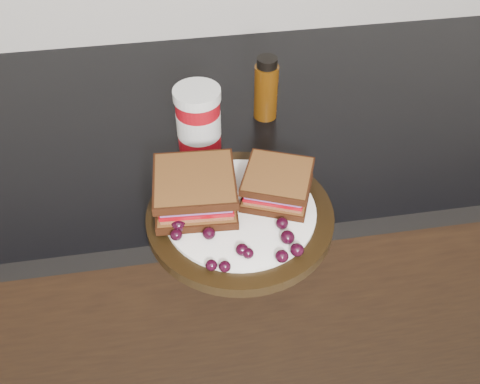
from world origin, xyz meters
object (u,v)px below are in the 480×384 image
object	(u,v)px
oil_bottle	(266,88)
plate	(240,216)
sandwich_left	(195,191)
condiment_jar	(198,119)

from	to	relation	value
oil_bottle	plate	bearing A→B (deg)	-109.15
oil_bottle	sandwich_left	bearing A→B (deg)	-122.99
sandwich_left	oil_bottle	xyz separation A→B (m)	(0.15, 0.23, 0.01)
condiment_jar	oil_bottle	xyz separation A→B (m)	(0.13, 0.07, 0.00)
oil_bottle	condiment_jar	bearing A→B (deg)	-151.64
sandwich_left	oil_bottle	distance (m)	0.28
plate	condiment_jar	distance (m)	0.20
condiment_jar	plate	bearing A→B (deg)	-77.74
plate	sandwich_left	bearing A→B (deg)	160.36
condiment_jar	oil_bottle	world-z (taller)	oil_bottle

